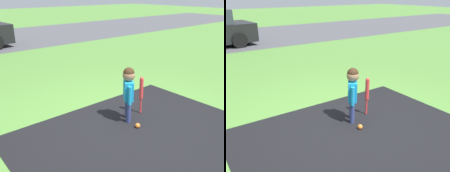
{
  "view_description": "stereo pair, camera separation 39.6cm",
  "coord_description": "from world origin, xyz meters",
  "views": [
    {
      "loc": [
        -2.34,
        -2.47,
        1.98
      ],
      "look_at": [
        0.2,
        0.55,
        0.48
      ],
      "focal_mm": 40.0,
      "sensor_mm": 36.0,
      "label": 1
    },
    {
      "loc": [
        -2.03,
        -2.71,
        1.98
      ],
      "look_at": [
        0.2,
        0.55,
        0.48
      ],
      "focal_mm": 40.0,
      "sensor_mm": 36.0,
      "label": 2
    }
  ],
  "objects": [
    {
      "name": "ground_plane",
      "position": [
        0.0,
        0.0,
        0.0
      ],
      "size": [
        60.0,
        60.0,
        0.0
      ],
      "primitive_type": "plane",
      "color": "#518438"
    },
    {
      "name": "child",
      "position": [
        0.2,
        0.15,
        0.58
      ],
      "size": [
        0.25,
        0.31,
        0.9
      ],
      "rotation": [
        0.0,
        0.0,
        0.95
      ],
      "color": "navy",
      "rests_on": "ground"
    },
    {
      "name": "baseball_bat",
      "position": [
        0.54,
        0.18,
        0.43
      ],
      "size": [
        0.07,
        0.07,
        0.66
      ],
      "color": "red",
      "rests_on": "ground"
    },
    {
      "name": "sports_ball",
      "position": [
        0.14,
        -0.14,
        0.04
      ],
      "size": [
        0.08,
        0.08,
        0.08
      ],
      "color": "orange",
      "rests_on": "ground"
    }
  ]
}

